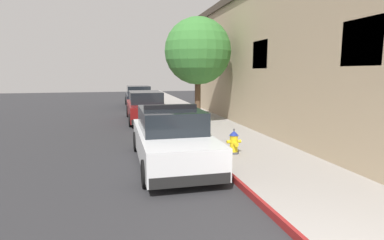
{
  "coord_description": "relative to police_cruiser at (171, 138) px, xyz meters",
  "views": [
    {
      "loc": [
        -2.67,
        -2.72,
        2.58
      ],
      "look_at": [
        -0.27,
        7.31,
        1.0
      ],
      "focal_mm": 29.26,
      "sensor_mm": 36.0,
      "label": 1
    }
  ],
  "objects": [
    {
      "name": "street_tree",
      "position": [
        2.32,
        5.97,
        2.81
      ],
      "size": [
        3.14,
        3.14,
        4.99
      ],
      "color": "brown",
      "rests_on": "sidewalk_pavement"
    },
    {
      "name": "storefront_building",
      "position": [
        7.7,
        3.14,
        2.42
      ],
      "size": [
        7.37,
        19.36,
        6.32
      ],
      "color": "tan",
      "rests_on": "ground"
    },
    {
      "name": "parked_car_silver_ahead",
      "position": [
        0.02,
        8.13,
        -0.0
      ],
      "size": [
        1.94,
        4.84,
        1.56
      ],
      "color": "maroon",
      "rests_on": "ground"
    },
    {
      "name": "police_cruiser",
      "position": [
        0.0,
        0.0,
        0.0
      ],
      "size": [
        1.94,
        4.84,
        1.68
      ],
      "color": "white",
      "rests_on": "ground"
    },
    {
      "name": "parked_car_dark_far",
      "position": [
        0.13,
        15.35,
        -0.0
      ],
      "size": [
        1.94,
        4.84,
        1.56
      ],
      "color": "black",
      "rests_on": "ground"
    },
    {
      "name": "ground_plane",
      "position": [
        -3.32,
        4.15,
        -0.84
      ],
      "size": [
        32.07,
        60.0,
        0.2
      ],
      "primitive_type": "cube",
      "color": "#2B2B2D"
    },
    {
      "name": "curb_painted_edge",
      "position": [
        1.19,
        4.15,
        -0.67
      ],
      "size": [
        0.08,
        60.0,
        0.15
      ],
      "primitive_type": "cube",
      "color": "maroon",
      "rests_on": "ground"
    },
    {
      "name": "sidewalk_pavement",
      "position": [
        2.68,
        4.15,
        -0.67
      ],
      "size": [
        2.91,
        60.0,
        0.15
      ],
      "primitive_type": "cube",
      "color": "gray",
      "rests_on": "ground"
    },
    {
      "name": "fire_hydrant",
      "position": [
        1.92,
        0.06,
        -0.25
      ],
      "size": [
        0.44,
        0.4,
        0.76
      ],
      "color": "#4C4C51",
      "rests_on": "sidewalk_pavement"
    }
  ]
}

